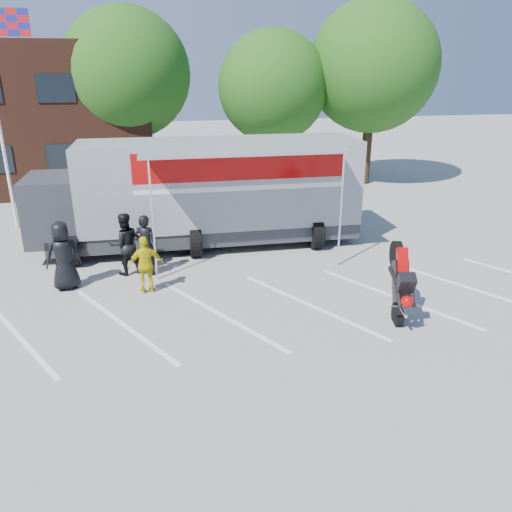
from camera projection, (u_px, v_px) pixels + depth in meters
name	position (u px, v px, depth m)	size (l,w,h in m)	color
ground	(218.00, 334.00, 11.66)	(100.00, 100.00, 0.00)	gray
parking_bay_lines	(212.00, 315.00, 12.57)	(18.00, 5.00, 0.01)	white
flagpole	(1.00, 91.00, 17.78)	(1.61, 0.12, 8.00)	white
tree_left	(127.00, 74.00, 23.92)	(6.12, 6.12, 8.64)	#382314
tree_mid	(273.00, 87.00, 24.60)	(5.44, 5.44, 7.68)	#382314
tree_right	(373.00, 67.00, 24.80)	(6.46, 6.46, 9.12)	#382314
transporter_truck	(208.00, 245.00, 17.56)	(11.32, 5.45, 3.60)	gray
parked_motorcycle	(162.00, 258.00, 16.36)	(0.73, 2.18, 1.14)	silver
stunt_bike_rider	(391.00, 311.00, 12.75)	(0.84, 1.79, 2.10)	black
spectator_leather_a	(63.00, 256.00, 13.76)	(0.95, 0.62, 1.95)	black
spectator_leather_b	(146.00, 245.00, 14.73)	(0.68, 0.44, 1.86)	black
spectator_leather_c	(125.00, 244.00, 14.78)	(0.92, 0.71, 1.89)	black
spectator_hivis	(146.00, 265.00, 13.57)	(0.95, 0.40, 1.63)	#D5C50B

